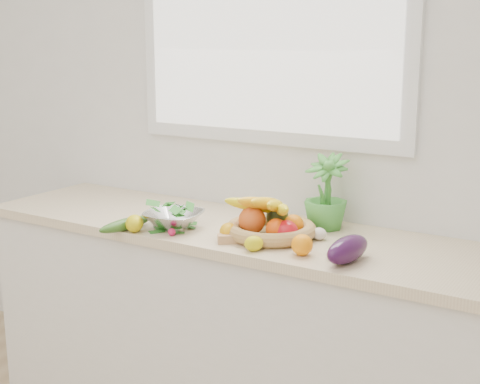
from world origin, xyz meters
The scene contains 20 objects.
back_wall centered at (0.00, 2.25, 1.35)m, with size 4.50×0.02×2.70m, color white.
counter_cabinet centered at (0.00, 1.95, 0.43)m, with size 2.20×0.58×0.86m, color silver.
countertop centered at (0.00, 1.95, 0.88)m, with size 2.24×0.62×0.04m, color beige.
window_frame centered at (0.00, 2.23, 1.75)m, with size 1.30×0.03×1.10m, color white.
window_pane centered at (0.00, 2.21, 1.75)m, with size 1.18×0.01×0.98m, color white.
orange_loose centered at (0.42, 1.75, 0.94)m, with size 0.08×0.08×0.08m, color orange.
lemon_a centered at (-0.28, 1.67, 0.93)m, with size 0.07×0.09×0.07m, color #D4C00B.
lemon_b centered at (0.25, 1.71, 0.93)m, with size 0.06×0.07×0.06m, color #D1C50B.
lemon_c centered at (0.09, 1.78, 0.93)m, with size 0.07×0.08×0.07m, color orange.
apple centered at (0.30, 1.85, 0.94)m, with size 0.09×0.09×0.09m, color #B80E17.
ginger centered at (0.13, 1.75, 0.92)m, with size 0.10×0.04×0.03m, color tan.
garlic_a centered at (0.32, 1.86, 0.92)m, with size 0.06×0.06×0.05m, color white.
garlic_b centered at (0.39, 1.95, 0.92)m, with size 0.06×0.06×0.05m, color white.
garlic_c centered at (0.52, 1.77, 0.92)m, with size 0.05×0.05×0.04m, color white.
eggplant centered at (0.58, 1.77, 0.95)m, with size 0.09×0.23×0.09m, color #2F0E35.
cucumber centered at (-0.32, 1.67, 0.92)m, with size 0.05×0.26×0.05m, color #295418.
radish centered at (-0.12, 1.70, 0.91)m, with size 0.03×0.03×0.03m, color #C9194D.
potted_herb centered at (0.34, 2.12, 1.04)m, with size 0.18×0.18×0.32m, color green.
fruit_basket centered at (0.21, 1.89, 0.95)m, with size 0.37×0.37×0.18m.
colander_with_spinach centered at (-0.17, 1.78, 0.96)m, with size 0.26×0.26×0.12m.
Camera 1 is at (1.41, -0.26, 1.63)m, focal length 50.00 mm.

